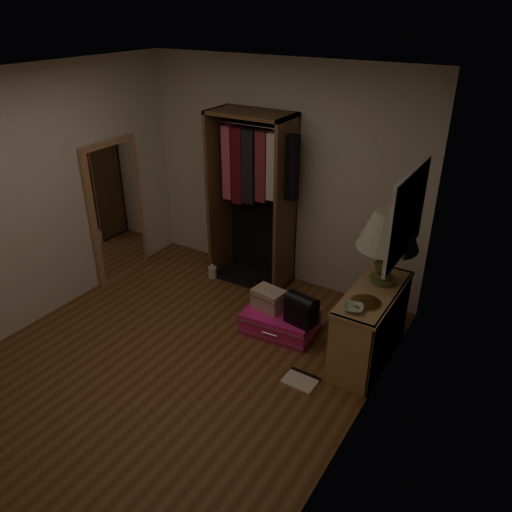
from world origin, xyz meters
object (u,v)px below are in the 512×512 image
(train_case, at_px, (269,299))
(black_bag, at_px, (302,308))
(floor_mirror, at_px, (117,211))
(table_lamp, at_px, (389,232))
(open_wardrobe, at_px, (256,184))
(console_bookshelf, at_px, (372,321))
(white_jug, at_px, (213,272))
(pink_suitcase, at_px, (281,321))

(train_case, xyz_separation_m, black_bag, (0.41, -0.06, 0.06))
(floor_mirror, xyz_separation_m, table_lamp, (3.24, 0.21, 0.42))
(open_wardrobe, bearing_deg, black_bag, -39.35)
(table_lamp, bearing_deg, console_bookshelf, -90.55)
(table_lamp, xyz_separation_m, white_jug, (-2.21, 0.28, -1.19))
(console_bookshelf, relative_size, train_case, 3.15)
(console_bookshelf, relative_size, floor_mirror, 0.66)
(train_case, xyz_separation_m, white_jug, (-1.13, 0.54, -0.26))
(floor_mirror, distance_m, train_case, 2.22)
(console_bookshelf, relative_size, white_jug, 6.21)
(floor_mirror, bearing_deg, pink_suitcase, -1.11)
(console_bookshelf, relative_size, pink_suitcase, 1.42)
(open_wardrobe, relative_size, table_lamp, 2.85)
(open_wardrobe, bearing_deg, pink_suitcase, -45.23)
(open_wardrobe, distance_m, floor_mirror, 1.73)
(train_case, height_order, black_bag, black_bag)
(pink_suitcase, bearing_deg, black_bag, -18.51)
(console_bookshelf, xyz_separation_m, pink_suitcase, (-0.94, -0.08, -0.29))
(floor_mirror, distance_m, pink_suitcase, 2.42)
(white_jug, bearing_deg, console_bookshelf, -11.66)
(black_bag, bearing_deg, pink_suitcase, 175.62)
(pink_suitcase, xyz_separation_m, black_bag, (0.27, -0.07, 0.28))
(console_bookshelf, xyz_separation_m, train_case, (-1.08, -0.09, -0.06))
(floor_mirror, xyz_separation_m, train_case, (2.16, -0.06, -0.51))
(console_bookshelf, bearing_deg, white_jug, 168.34)
(floor_mirror, height_order, black_bag, floor_mirror)
(console_bookshelf, bearing_deg, table_lamp, 89.45)
(open_wardrobe, distance_m, pink_suitcase, 1.60)
(train_case, bearing_deg, pink_suitcase, 12.67)
(open_wardrobe, xyz_separation_m, white_jug, (-0.46, -0.28, -1.16))
(floor_mirror, relative_size, black_bag, 5.16)
(pink_suitcase, bearing_deg, open_wardrobe, 130.38)
(console_bookshelf, xyz_separation_m, open_wardrobe, (-1.74, 0.74, 0.83))
(console_bookshelf, bearing_deg, black_bag, -167.97)
(open_wardrobe, xyz_separation_m, floor_mirror, (-1.50, -0.77, -0.38))
(black_bag, distance_m, table_lamp, 1.15)
(black_bag, bearing_deg, floor_mirror, -172.75)
(black_bag, relative_size, white_jug, 1.83)
(floor_mirror, height_order, table_lamp, floor_mirror)
(open_wardrobe, bearing_deg, floor_mirror, -152.76)
(pink_suitcase, height_order, black_bag, black_bag)
(open_wardrobe, height_order, black_bag, open_wardrobe)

